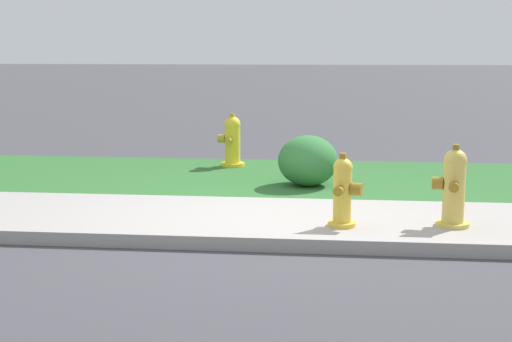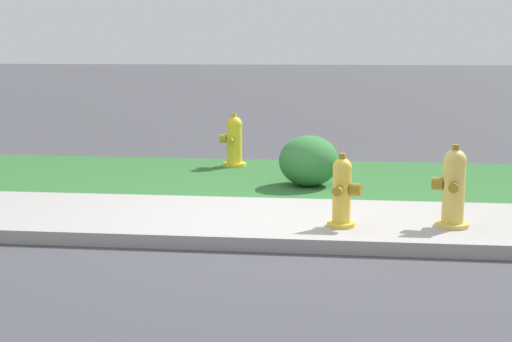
# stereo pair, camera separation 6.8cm
# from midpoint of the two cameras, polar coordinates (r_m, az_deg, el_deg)

# --- Properties ---
(ground_plane) EXTENTS (120.00, 120.00, 0.00)m
(ground_plane) POSITION_cam_midpoint_polar(r_m,az_deg,el_deg) (6.99, 0.78, -3.90)
(ground_plane) COLOR #424247
(sidewalk_pavement) EXTENTS (18.00, 1.94, 0.01)m
(sidewalk_pavement) POSITION_cam_midpoint_polar(r_m,az_deg,el_deg) (6.98, 0.78, -3.86)
(sidewalk_pavement) COLOR #9E9993
(sidewalk_pavement) RESTS_ON ground
(grass_verge) EXTENTS (18.00, 2.73, 0.01)m
(grass_verge) POSITION_cam_midpoint_polar(r_m,az_deg,el_deg) (9.26, 2.10, -0.44)
(grass_verge) COLOR #2D662D
(grass_verge) RESTS_ON ground
(street_curb) EXTENTS (18.00, 0.16, 0.12)m
(street_curb) POSITION_cam_midpoint_polar(r_m,az_deg,el_deg) (5.96, -0.16, -5.74)
(street_curb) COLOR #9E9993
(street_curb) RESTS_ON ground
(fire_hydrant_at_driveway) EXTENTS (0.36, 0.39, 0.78)m
(fire_hydrant_at_driveway) POSITION_cam_midpoint_polar(r_m,az_deg,el_deg) (6.86, 15.25, -1.29)
(fire_hydrant_at_driveway) COLOR gold
(fire_hydrant_at_driveway) RESTS_ON ground
(fire_hydrant_mid_block) EXTENTS (0.33, 0.36, 0.70)m
(fire_hydrant_mid_block) POSITION_cam_midpoint_polar(r_m,az_deg,el_deg) (6.67, 6.70, -1.68)
(fire_hydrant_mid_block) COLOR gold
(fire_hydrant_mid_block) RESTS_ON ground
(fire_hydrant_across_street) EXTENTS (0.38, 0.40, 0.75)m
(fire_hydrant_across_street) POSITION_cam_midpoint_polar(r_m,az_deg,el_deg) (10.03, -2.11, 2.42)
(fire_hydrant_across_street) COLOR yellow
(fire_hydrant_across_street) RESTS_ON ground
(shrub_bush_near_lamp) EXTENTS (0.72, 0.72, 0.61)m
(shrub_bush_near_lamp) POSITION_cam_midpoint_polar(r_m,az_deg,el_deg) (8.63, 3.94, 0.82)
(shrub_bush_near_lamp) COLOR #337538
(shrub_bush_near_lamp) RESTS_ON ground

